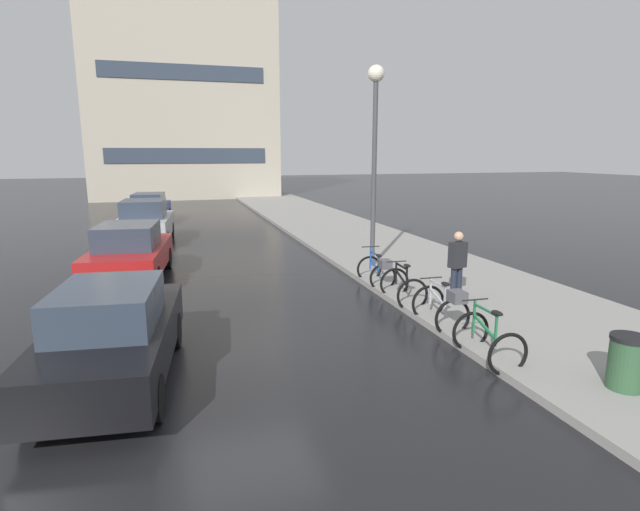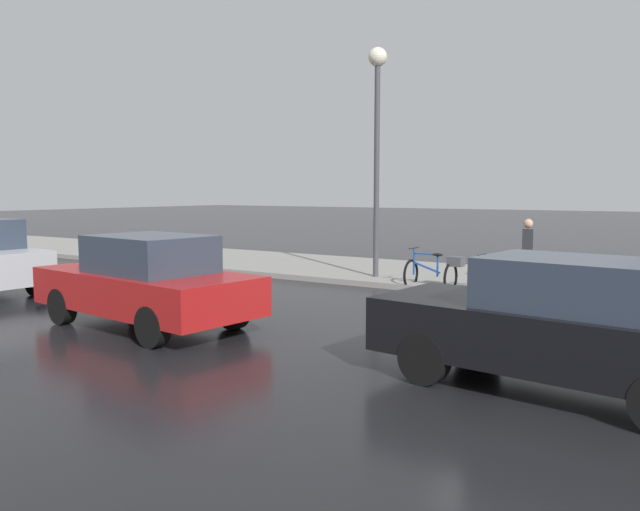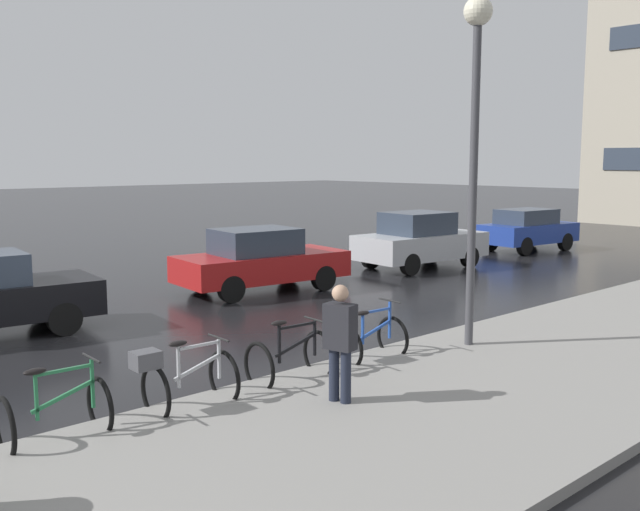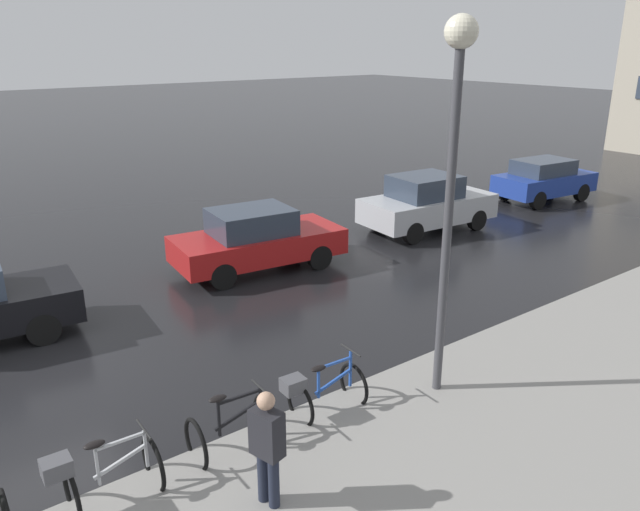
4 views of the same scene
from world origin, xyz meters
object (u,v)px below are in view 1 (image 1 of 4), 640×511
at_px(bicycle_nearest, 488,340).
at_px(streetlamp, 375,127).
at_px(car_blue, 149,208).
at_px(bicycle_third, 403,287).
at_px(bicycle_farthest, 378,270).
at_px(car_silver, 145,222).
at_px(trash_bin, 626,367).
at_px(pedestrian, 457,263).
at_px(car_black, 112,335).
at_px(car_red, 130,252).
at_px(bicycle_second, 443,306).

bearing_deg(bicycle_nearest, streetlamp, 83.73).
bearing_deg(car_blue, bicycle_nearest, -72.99).
distance_m(bicycle_third, bicycle_farthest, 1.54).
height_order(car_silver, trash_bin, car_silver).
bearing_deg(streetlamp, car_silver, 134.97).
bearing_deg(bicycle_farthest, pedestrian, -54.16).
xyz_separation_m(car_black, car_red, (-0.21, 6.74, 0.00)).
bearing_deg(car_red, pedestrian, -30.58).
bearing_deg(bicycle_farthest, car_silver, 125.16).
bearing_deg(car_black, bicycle_nearest, -9.21).
height_order(bicycle_third, car_red, car_red).
relative_size(bicycle_second, pedestrian, 0.80).
distance_m(car_silver, car_blue, 6.08).
relative_size(bicycle_nearest, bicycle_farthest, 0.87).
xyz_separation_m(car_red, pedestrian, (7.55, -4.46, 0.17)).
relative_size(car_blue, trash_bin, 4.13).
xyz_separation_m(bicycle_third, car_black, (-6.07, -2.49, 0.37)).
relative_size(pedestrian, streetlamp, 0.29).
bearing_deg(pedestrian, car_silver, 125.28).
relative_size(car_silver, car_blue, 1.10).
height_order(car_black, pedestrian, pedestrian).
bearing_deg(bicycle_nearest, car_black, 170.79).
xyz_separation_m(car_red, trash_bin, (7.34, -9.34, -0.32)).
bearing_deg(bicycle_third, trash_bin, -78.18).
relative_size(car_red, trash_bin, 4.74).
relative_size(bicycle_third, car_black, 0.27).
height_order(car_red, trash_bin, car_red).
bearing_deg(trash_bin, car_silver, 115.10).
relative_size(bicycle_third, car_red, 0.27).
bearing_deg(pedestrian, streetlamp, 99.60).
bearing_deg(trash_bin, streetlamp, 92.73).
bearing_deg(bicycle_second, bicycle_farthest, 89.61).
relative_size(bicycle_second, trash_bin, 1.45).
distance_m(bicycle_nearest, trash_bin, 2.01).
height_order(bicycle_nearest, streetlamp, streetlamp).
distance_m(car_black, car_red, 6.74).
bearing_deg(car_silver, car_black, -89.79).
distance_m(car_red, pedestrian, 8.77).
bearing_deg(car_silver, bicycle_farthest, -54.84).
bearing_deg(bicycle_third, car_silver, 120.85).
xyz_separation_m(bicycle_nearest, car_black, (-5.96, 0.97, 0.38)).
relative_size(bicycle_third, pedestrian, 0.70).
height_order(car_blue, streetlamp, streetlamp).
bearing_deg(bicycle_farthest, bicycle_second, -90.39).
xyz_separation_m(car_blue, trash_bin, (7.21, -21.40, -0.31)).
bearing_deg(car_red, car_black, -88.24).
relative_size(bicycle_third, bicycle_farthest, 0.87).
bearing_deg(streetlamp, bicycle_second, -97.15).
distance_m(bicycle_third, car_black, 6.57).
bearing_deg(car_red, bicycle_third, -34.13).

